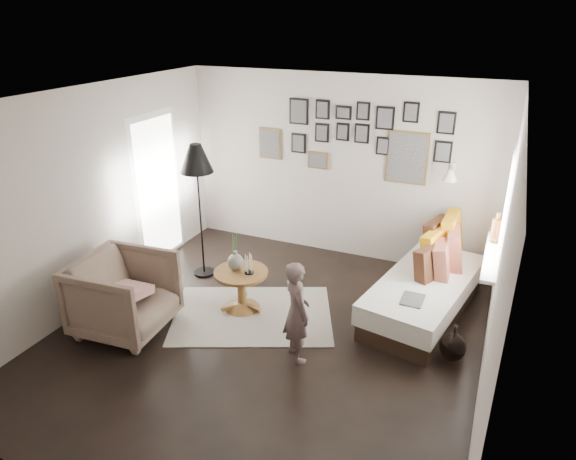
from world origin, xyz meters
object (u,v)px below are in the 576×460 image
at_px(magazine_basket, 106,299).
at_px(demijohn_small, 453,347).
at_px(pedestal_table, 242,291).
at_px(vase, 235,259).
at_px(child, 297,312).
at_px(floor_lamp, 197,163).
at_px(daybed, 426,285).
at_px(demijohn_large, 421,331).
at_px(armchair, 124,295).

relative_size(magazine_basket, demijohn_small, 0.88).
relative_size(pedestal_table, vase, 1.40).
xyz_separation_m(demijohn_small, child, (-1.50, -0.60, 0.40)).
xyz_separation_m(floor_lamp, demijohn_small, (3.38, -0.61, -1.41)).
xyz_separation_m(daybed, child, (-1.06, -1.49, 0.23)).
height_order(vase, magazine_basket, vase).
distance_m(demijohn_large, child, 1.40).
distance_m(daybed, demijohn_small, 1.01).
height_order(demijohn_large, demijohn_small, demijohn_large).
height_order(vase, child, child).
height_order(armchair, demijohn_large, armchair).
bearing_deg(armchair, daybed, -63.94).
relative_size(pedestal_table, demijohn_small, 1.55).
xyz_separation_m(daybed, demijohn_small, (0.43, -0.89, -0.17)).
height_order(pedestal_table, floor_lamp, floor_lamp).
bearing_deg(pedestal_table, demijohn_small, -0.45).
distance_m(demijohn_small, child, 1.66).
bearing_deg(vase, demijohn_small, -0.88).
relative_size(vase, armchair, 0.48).
bearing_deg(magazine_basket, floor_lamp, 67.70).
xyz_separation_m(vase, magazine_basket, (-1.37, -0.74, -0.47)).
relative_size(pedestal_table, demijohn_large, 1.41).
bearing_deg(pedestal_table, demijohn_large, 2.72).
relative_size(armchair, floor_lamp, 0.53).
relative_size(pedestal_table, child, 0.58).
distance_m(vase, daybed, 2.30).
xyz_separation_m(pedestal_table, floor_lamp, (-0.91, 0.59, 1.33)).
xyz_separation_m(pedestal_table, demijohn_small, (2.47, -0.02, -0.08)).
distance_m(vase, armchair, 1.31).
xyz_separation_m(armchair, demijohn_small, (3.45, 0.88, -0.28)).
bearing_deg(pedestal_table, armchair, -137.56).
xyz_separation_m(vase, demijohn_small, (2.55, -0.04, -0.49)).
distance_m(pedestal_table, vase, 0.42).
bearing_deg(demijohn_large, pedestal_table, -177.28).
height_order(daybed, demijohn_small, daybed).
height_order(daybed, magazine_basket, daybed).
distance_m(daybed, demijohn_large, 0.79).
relative_size(vase, floor_lamp, 0.25).
bearing_deg(daybed, demijohn_large, -73.19).
bearing_deg(demijohn_large, demijohn_small, -18.92).
height_order(vase, daybed, daybed).
relative_size(pedestal_table, magazine_basket, 1.77).
distance_m(floor_lamp, demijohn_large, 3.37).
bearing_deg(daybed, pedestal_table, -146.07).
xyz_separation_m(daybed, armchair, (-3.02, -1.77, 0.12)).
distance_m(armchair, magazine_basket, 0.56).
relative_size(daybed, magazine_basket, 5.93).
height_order(magazine_basket, demijohn_large, demijohn_large).
xyz_separation_m(daybed, magazine_basket, (-3.48, -1.60, -0.14)).
height_order(armchair, child, child).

